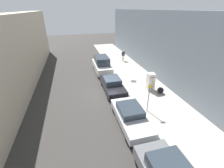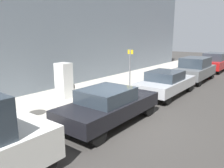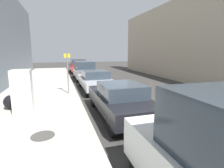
{
  "view_description": "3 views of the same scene",
  "coord_description": "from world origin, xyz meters",
  "px_view_note": "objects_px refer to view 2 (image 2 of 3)",
  "views": [
    {
      "loc": [
        3.07,
        13.02,
        7.76
      ],
      "look_at": [
        -0.38,
        -0.01,
        0.91
      ],
      "focal_mm": 24.0,
      "sensor_mm": 36.0,
      "label": 1
    },
    {
      "loc": [
        4.45,
        -6.46,
        3.31
      ],
      "look_at": [
        -1.46,
        1.21,
        1.17
      ],
      "focal_mm": 35.0,
      "sensor_mm": 36.0,
      "label": 2
    },
    {
      "loc": [
        -2.79,
        -6.77,
        2.66
      ],
      "look_at": [
        0.09,
        2.77,
        0.81
      ],
      "focal_mm": 28.0,
      "sensor_mm": 36.0,
      "label": 3
    }
  ],
  "objects_px": {
    "parked_sedan_dark": "(109,105)",
    "discarded_refrigerator": "(64,81)",
    "parked_suv_gray": "(195,69)",
    "parked_suv_red": "(215,62)",
    "street_sign_post": "(130,67)",
    "parked_sedan_silver": "(166,83)",
    "trash_bag": "(69,87)"
  },
  "relations": [
    {
      "from": "parked_sedan_dark",
      "to": "parked_sedan_silver",
      "type": "xyz_separation_m",
      "value": [
        -0.0,
        5.17,
        -0.01
      ]
    },
    {
      "from": "discarded_refrigerator",
      "to": "parked_suv_red",
      "type": "relative_size",
      "value": 0.37
    },
    {
      "from": "trash_bag",
      "to": "parked_suv_red",
      "type": "height_order",
      "value": "parked_suv_red"
    },
    {
      "from": "parked_sedan_dark",
      "to": "discarded_refrigerator",
      "type": "bearing_deg",
      "value": 165.21
    },
    {
      "from": "trash_bag",
      "to": "parked_sedan_dark",
      "type": "xyz_separation_m",
      "value": [
        4.45,
        -1.93,
        0.28
      ]
    },
    {
      "from": "discarded_refrigerator",
      "to": "parked_sedan_dark",
      "type": "xyz_separation_m",
      "value": [
        3.78,
        -1.0,
        -0.31
      ]
    },
    {
      "from": "parked_sedan_dark",
      "to": "parked_suv_gray",
      "type": "relative_size",
      "value": 0.98
    },
    {
      "from": "parked_suv_red",
      "to": "parked_sedan_dark",
      "type": "bearing_deg",
      "value": -90.0
    },
    {
      "from": "street_sign_post",
      "to": "parked_sedan_silver",
      "type": "distance_m",
      "value": 2.21
    },
    {
      "from": "street_sign_post",
      "to": "parked_suv_gray",
      "type": "bearing_deg",
      "value": 73.05
    },
    {
      "from": "parked_suv_red",
      "to": "discarded_refrigerator",
      "type": "bearing_deg",
      "value": -103.89
    },
    {
      "from": "street_sign_post",
      "to": "parked_sedan_dark",
      "type": "height_order",
      "value": "street_sign_post"
    },
    {
      "from": "trash_bag",
      "to": "parked_sedan_dark",
      "type": "relative_size",
      "value": 0.14
    },
    {
      "from": "discarded_refrigerator",
      "to": "parked_suv_gray",
      "type": "bearing_deg",
      "value": 67.87
    },
    {
      "from": "discarded_refrigerator",
      "to": "parked_sedan_silver",
      "type": "relative_size",
      "value": 0.4
    },
    {
      "from": "discarded_refrigerator",
      "to": "street_sign_post",
      "type": "relative_size",
      "value": 0.73
    },
    {
      "from": "discarded_refrigerator",
      "to": "street_sign_post",
      "type": "xyz_separation_m",
      "value": [
        1.94,
        3.25,
        0.48
      ]
    },
    {
      "from": "discarded_refrigerator",
      "to": "parked_suv_gray",
      "type": "height_order",
      "value": "discarded_refrigerator"
    },
    {
      "from": "trash_bag",
      "to": "discarded_refrigerator",
      "type": "bearing_deg",
      "value": -54.18
    },
    {
      "from": "street_sign_post",
      "to": "parked_suv_gray",
      "type": "relative_size",
      "value": 0.54
    },
    {
      "from": "discarded_refrigerator",
      "to": "parked_suv_gray",
      "type": "distance_m",
      "value": 10.03
    },
    {
      "from": "street_sign_post",
      "to": "discarded_refrigerator",
      "type": "bearing_deg",
      "value": -120.8
    },
    {
      "from": "parked_suv_gray",
      "to": "parked_suv_red",
      "type": "xyz_separation_m",
      "value": [
        0.0,
        5.99,
        -0.01
      ]
    },
    {
      "from": "street_sign_post",
      "to": "parked_suv_red",
      "type": "relative_size",
      "value": 0.51
    },
    {
      "from": "discarded_refrigerator",
      "to": "parked_sedan_dark",
      "type": "relative_size",
      "value": 0.41
    },
    {
      "from": "street_sign_post",
      "to": "trash_bag",
      "type": "height_order",
      "value": "street_sign_post"
    },
    {
      "from": "trash_bag",
      "to": "parked_sedan_silver",
      "type": "xyz_separation_m",
      "value": [
        4.45,
        3.24,
        0.28
      ]
    },
    {
      "from": "discarded_refrigerator",
      "to": "parked_sedan_dark",
      "type": "bearing_deg",
      "value": -14.79
    },
    {
      "from": "discarded_refrigerator",
      "to": "parked_suv_gray",
      "type": "relative_size",
      "value": 0.4
    },
    {
      "from": "parked_sedan_dark",
      "to": "trash_bag",
      "type": "bearing_deg",
      "value": 156.55
    },
    {
      "from": "parked_sedan_silver",
      "to": "parked_sedan_dark",
      "type": "bearing_deg",
      "value": -90.0
    },
    {
      "from": "parked_sedan_dark",
      "to": "parked_suv_red",
      "type": "xyz_separation_m",
      "value": [
        0.0,
        16.28,
        0.15
      ]
    }
  ]
}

